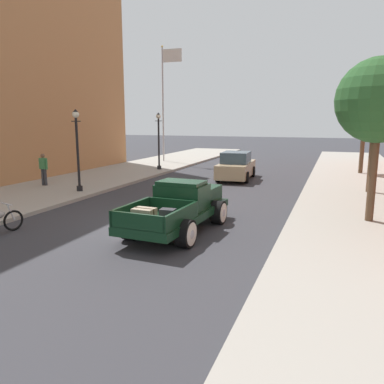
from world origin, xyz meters
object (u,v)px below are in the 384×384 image
(pedestrian_sidewalk_left, at_px, (43,167))
(street_lamp_far, at_px, (159,137))
(street_tree_nearest, at_px, (379,101))
(street_tree_third, at_px, (365,118))
(car_background_tan, at_px, (236,167))
(hotrod_truck_dark_green, at_px, (181,206))
(street_tree_second, at_px, (375,113))
(street_lamp_near, at_px, (77,144))
(flagpole, at_px, (165,91))

(pedestrian_sidewalk_left, xyz_separation_m, street_lamp_far, (2.72, 8.14, 1.30))
(street_tree_nearest, height_order, street_tree_third, street_tree_nearest)
(car_background_tan, bearing_deg, hotrod_truck_dark_green, -85.11)
(pedestrian_sidewalk_left, xyz_separation_m, street_tree_nearest, (15.30, -1.83, 3.00))
(hotrod_truck_dark_green, distance_m, car_background_tan, 11.04)
(hotrod_truck_dark_green, relative_size, street_tree_nearest, 0.94)
(street_tree_third, bearing_deg, street_lamp_far, -167.80)
(hotrod_truck_dark_green, bearing_deg, street_lamp_far, 118.25)
(pedestrian_sidewalk_left, xyz_separation_m, street_tree_second, (15.67, 3.92, 2.74))
(car_background_tan, distance_m, street_tree_third, 8.84)
(street_lamp_near, distance_m, flagpole, 14.47)
(pedestrian_sidewalk_left, bearing_deg, street_tree_nearest, -6.83)
(hotrod_truck_dark_green, relative_size, street_lamp_near, 1.30)
(car_background_tan, bearing_deg, street_lamp_near, -129.50)
(street_lamp_near, xyz_separation_m, street_tree_second, (12.97, 4.61, 1.44))
(hotrod_truck_dark_green, bearing_deg, car_background_tan, 94.89)
(hotrod_truck_dark_green, distance_m, street_tree_third, 16.90)
(car_background_tan, relative_size, street_lamp_far, 1.14)
(street_lamp_far, relative_size, street_tree_second, 0.79)
(hotrod_truck_dark_green, bearing_deg, street_tree_nearest, 25.26)
(flagpole, height_order, street_tree_nearest, flagpole)
(car_background_tan, xyz_separation_m, street_lamp_near, (-5.89, -7.14, 1.62))
(street_tree_third, bearing_deg, flagpole, 171.00)
(flagpole, bearing_deg, hotrod_truck_dark_green, -64.20)
(flagpole, xyz_separation_m, street_tree_third, (14.73, -2.33, -2.12))
(flagpole, xyz_separation_m, street_tree_nearest, (14.37, -15.10, -1.68))
(hotrod_truck_dark_green, height_order, car_background_tan, car_background_tan)
(hotrod_truck_dark_green, bearing_deg, pedestrian_sidewalk_left, 154.49)
(street_lamp_far, bearing_deg, car_background_tan, -15.99)
(street_lamp_near, height_order, street_lamp_far, same)
(car_background_tan, relative_size, pedestrian_sidewalk_left, 2.67)
(street_lamp_near, bearing_deg, pedestrian_sidewalk_left, 165.76)
(street_lamp_far, xyz_separation_m, street_tree_nearest, (12.58, -9.97, 1.70))
(street_tree_second, bearing_deg, car_background_tan, 160.34)
(street_lamp_far, distance_m, street_tree_second, 13.70)
(street_tree_third, bearing_deg, car_background_tan, -147.60)
(street_tree_second, relative_size, street_tree_third, 1.05)
(hotrod_truck_dark_green, distance_m, pedestrian_sidewalk_left, 10.57)
(flagpole, bearing_deg, car_background_tan, -41.61)
(hotrod_truck_dark_green, height_order, street_tree_nearest, street_tree_nearest)
(flagpole, relative_size, street_tree_nearest, 1.72)
(street_lamp_near, bearing_deg, street_tree_third, 41.91)
(street_tree_second, height_order, street_tree_third, street_tree_second)
(street_tree_nearest, xyz_separation_m, street_tree_second, (0.38, 5.75, -0.26))
(car_background_tan, height_order, street_tree_third, street_tree_third)
(hotrod_truck_dark_green, distance_m, street_lamp_far, 14.49)
(street_tree_nearest, relative_size, street_tree_third, 1.15)
(pedestrian_sidewalk_left, relative_size, street_tree_third, 0.36)
(street_tree_second, bearing_deg, pedestrian_sidewalk_left, -165.95)
(street_tree_second, xyz_separation_m, street_tree_third, (-0.02, 7.01, -0.18))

